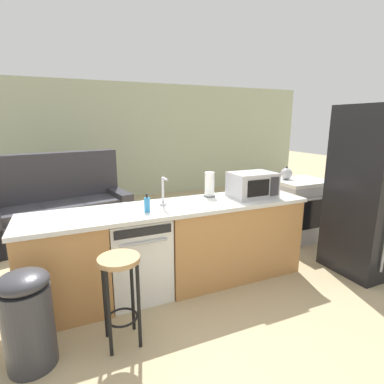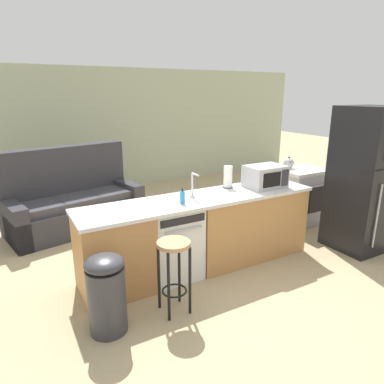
% 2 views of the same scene
% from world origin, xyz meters
% --- Properties ---
extents(ground_plane, '(24.00, 24.00, 0.00)m').
position_xyz_m(ground_plane, '(0.00, 0.00, 0.00)').
color(ground_plane, tan).
extents(wall_back, '(10.00, 0.06, 2.60)m').
position_xyz_m(wall_back, '(0.30, 4.20, 1.30)').
color(wall_back, '#A8B293').
rests_on(wall_back, ground_plane).
extents(kitchen_counter, '(2.94, 0.66, 0.90)m').
position_xyz_m(kitchen_counter, '(0.24, 0.00, 0.42)').
color(kitchen_counter, '#B77F47').
rests_on(kitchen_counter, ground_plane).
extents(dishwasher, '(0.58, 0.61, 0.84)m').
position_xyz_m(dishwasher, '(-0.25, -0.00, 0.42)').
color(dishwasher, white).
rests_on(dishwasher, ground_plane).
extents(stove_range, '(0.76, 0.68, 0.90)m').
position_xyz_m(stove_range, '(2.35, 0.55, 0.45)').
color(stove_range, '#B7B7BC').
rests_on(stove_range, ground_plane).
extents(refrigerator, '(0.72, 0.73, 1.92)m').
position_xyz_m(refrigerator, '(2.35, -0.55, 0.96)').
color(refrigerator, black).
rests_on(refrigerator, ground_plane).
extents(microwave, '(0.50, 0.37, 0.28)m').
position_xyz_m(microwave, '(1.10, -0.00, 1.04)').
color(microwave, '#B7B7BC').
rests_on(microwave, kitchen_counter).
extents(sink_faucet, '(0.07, 0.18, 0.30)m').
position_xyz_m(sink_faucet, '(0.05, 0.04, 1.03)').
color(sink_faucet, silver).
rests_on(sink_faucet, kitchen_counter).
extents(paper_towel_roll, '(0.14, 0.14, 0.28)m').
position_xyz_m(paper_towel_roll, '(0.66, 0.20, 1.04)').
color(paper_towel_roll, '#4C4C51').
rests_on(paper_towel_roll, kitchen_counter).
extents(soap_bottle, '(0.06, 0.06, 0.18)m').
position_xyz_m(soap_bottle, '(-0.16, -0.10, 0.97)').
color(soap_bottle, '#338CCC').
rests_on(soap_bottle, kitchen_counter).
extents(kettle, '(0.21, 0.17, 0.19)m').
position_xyz_m(kettle, '(2.18, 0.68, 0.99)').
color(kettle, '#B2B2B7').
rests_on(kettle, stove_range).
extents(bar_stool, '(0.32, 0.32, 0.74)m').
position_xyz_m(bar_stool, '(-0.53, -0.64, 0.54)').
color(bar_stool, tan).
rests_on(bar_stool, ground_plane).
extents(trash_bin, '(0.35, 0.35, 0.74)m').
position_xyz_m(trash_bin, '(-1.18, -0.61, 0.38)').
color(trash_bin, '#333338').
rests_on(trash_bin, ground_plane).
extents(couch, '(2.15, 1.30, 1.27)m').
position_xyz_m(couch, '(-0.96, 2.14, 0.39)').
color(couch, '#2D2D33').
rests_on(couch, ground_plane).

